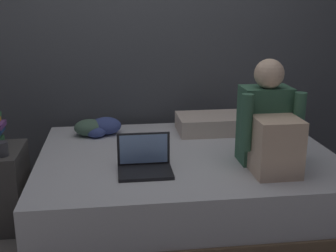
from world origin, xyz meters
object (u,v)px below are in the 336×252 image
pillow (214,123)px  clothes_pile (98,127)px  bed (186,184)px  person_sitting (269,127)px  mug (2,149)px  laptop (145,163)px

pillow → clothes_pile: bearing=178.5°
bed → person_sitting: person_sitting is taller
person_sitting → mug: bearing=172.0°
mug → clothes_pile: (0.57, 0.56, -0.05)m
clothes_pile → laptop: bearing=-69.0°
bed → laptop: 0.51m
person_sitting → clothes_pile: (-1.05, 0.78, -0.19)m
person_sitting → clothes_pile: bearing=143.3°
bed → pillow: (0.29, 0.45, 0.30)m
person_sitting → clothes_pile: person_sitting is taller
person_sitting → laptop: size_ratio=2.05×
bed → clothes_pile: size_ratio=5.65×
person_sitting → laptop: person_sitting is taller
clothes_pile → pillow: bearing=-1.5°
pillow → mug: size_ratio=6.22×
laptop → clothes_pile: 0.82m
pillow → laptop: bearing=-128.8°
person_sitting → pillow: person_sitting is taller
bed → mug: (-1.17, -0.08, 0.34)m
mug → laptop: bearing=-13.8°
bed → mug: size_ratio=22.22×
person_sitting → pillow: (-0.16, 0.76, -0.19)m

